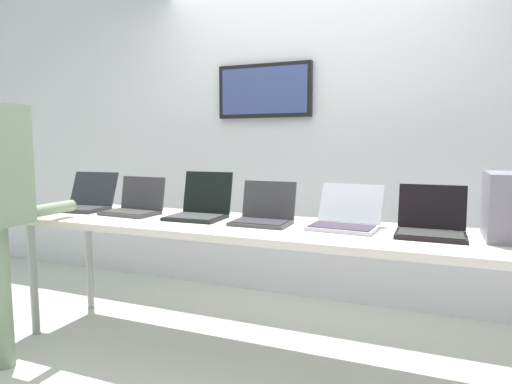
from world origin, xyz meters
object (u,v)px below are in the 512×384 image
object	(u,v)px
workbench	(258,233)
laptop_station_5	(431,224)
laptop_station_3	(264,214)
laptop_station_0	(85,201)
laptop_station_2	(200,208)
laptop_station_4	(346,218)
laptop_station_1	(135,205)

from	to	relation	value
workbench	laptop_station_5	distance (m)	0.92
workbench	laptop_station_5	bearing A→B (deg)	3.39
laptop_station_3	laptop_station_0	bearing A→B (deg)	178.66
workbench	laptop_station_0	distance (m)	1.35
laptop_station_2	laptop_station_4	size ratio (longest dim) A/B	0.89
laptop_station_2	laptop_station_3	world-z (taller)	laptop_station_2
laptop_station_2	laptop_station_5	distance (m)	1.33
laptop_station_1	workbench	bearing A→B (deg)	-3.51
laptop_station_3	laptop_station_4	bearing A→B (deg)	5.45
laptop_station_4	laptop_station_1	bearing A→B (deg)	-178.32
laptop_station_2	laptop_station_3	xyz separation A→B (m)	(0.44, -0.03, -0.01)
laptop_station_0	laptop_station_2	world-z (taller)	laptop_station_2
laptop_station_4	laptop_station_5	bearing A→B (deg)	-5.36
laptop_station_2	laptop_station_1	bearing A→B (deg)	-176.68
laptop_station_3	laptop_station_5	xyz separation A→B (m)	(0.90, 0.00, 0.00)
laptop_station_1	laptop_station_5	bearing A→B (deg)	-0.02
laptop_station_2	laptop_station_3	distance (m)	0.44
laptop_station_2	laptop_station_0	bearing A→B (deg)	179.97
laptop_station_5	laptop_station_1	bearing A→B (deg)	179.98
workbench	laptop_station_4	size ratio (longest dim) A/B	8.36
laptop_station_5	laptop_station_4	bearing A→B (deg)	174.64
workbench	laptop_station_0	world-z (taller)	laptop_station_0
laptop_station_3	laptop_station_5	distance (m)	0.90
laptop_station_3	laptop_station_1	bearing A→B (deg)	179.76
laptop_station_2	laptop_station_4	world-z (taller)	laptop_station_2
laptop_station_0	laptop_station_5	xyz separation A→B (m)	(2.25, -0.03, -0.00)
laptop_station_2	laptop_station_5	size ratio (longest dim) A/B	1.03
workbench	laptop_station_4	world-z (taller)	laptop_station_4
workbench	laptop_station_1	distance (m)	0.90
workbench	laptop_station_4	xyz separation A→B (m)	(0.48, 0.09, 0.10)
workbench	laptop_station_2	distance (m)	0.44
workbench	laptop_station_2	bearing A→B (deg)	168.86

